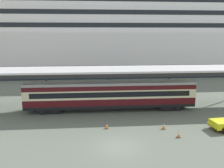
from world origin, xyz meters
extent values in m
plane|color=#5D665A|center=(0.00, 0.00, 0.00)|extent=(400.00, 400.00, 0.00)
cube|color=black|center=(8.24, 49.64, 1.65)|extent=(133.82, 27.86, 3.30)
cube|color=silver|center=(8.24, 49.64, 7.14)|extent=(133.82, 27.86, 7.69)
cube|color=silver|center=(8.24, 49.64, 12.49)|extent=(123.11, 25.63, 3.00)
cube|color=black|center=(8.24, 36.88, 12.64)|extent=(117.76, 0.12, 1.08)
cube|color=silver|center=(8.24, 49.64, 15.50)|extent=(118.19, 24.60, 3.00)
cube|color=black|center=(8.24, 37.39, 15.65)|extent=(113.05, 0.12, 1.08)
cube|color=silver|center=(8.24, 49.64, 18.50)|extent=(113.26, 23.58, 3.00)
cube|color=silver|center=(0.12, 12.00, 5.75)|extent=(46.88, 6.20, 0.25)
cube|color=#242424|center=(0.12, 9.00, 5.38)|extent=(46.88, 0.20, 0.50)
cylinder|color=#242424|center=(-9.25, 14.70, 2.81)|extent=(0.28, 0.28, 5.63)
cylinder|color=#242424|center=(0.12, 14.70, 2.81)|extent=(0.28, 0.28, 5.63)
cylinder|color=#242424|center=(9.50, 14.70, 2.81)|extent=(0.28, 0.28, 5.63)
cube|color=black|center=(0.12, 11.50, 0.85)|extent=(23.49, 2.80, 0.40)
cube|color=#470F14|center=(0.12, 11.50, 1.50)|extent=(23.49, 2.80, 0.90)
cube|color=beige|center=(0.12, 11.50, 2.55)|extent=(23.49, 2.80, 1.20)
cube|color=black|center=(0.12, 10.13, 2.60)|extent=(21.61, 0.08, 0.72)
cube|color=#470F14|center=(0.12, 11.50, 3.45)|extent=(23.49, 2.80, 0.60)
cube|color=#A6A6A6|center=(0.12, 11.50, 3.93)|extent=(23.49, 2.69, 0.36)
cube|color=black|center=(-8.34, 11.50, 0.45)|extent=(3.20, 2.35, 0.50)
cylinder|color=black|center=(-9.24, 10.32, 0.42)|extent=(0.84, 0.12, 0.84)
cylinder|color=black|center=(-7.44, 10.32, 0.42)|extent=(0.84, 0.12, 0.84)
cube|color=black|center=(8.58, 11.50, 0.45)|extent=(3.20, 2.35, 0.50)
cylinder|color=black|center=(7.68, 10.32, 0.42)|extent=(0.84, 0.12, 0.84)
cylinder|color=black|center=(9.48, 10.32, 0.42)|extent=(0.84, 0.12, 0.84)
cylinder|color=black|center=(11.62, 4.10, 0.40)|extent=(0.82, 0.33, 0.80)
cube|color=black|center=(5.58, 4.00, 0.02)|extent=(0.36, 0.36, 0.04)
cone|color=#EA590F|center=(5.58, 4.00, 0.39)|extent=(0.30, 0.30, 0.70)
cylinder|color=white|center=(5.58, 4.00, 0.42)|extent=(0.17, 0.17, 0.10)
cube|color=black|center=(-0.85, 4.69, 0.02)|extent=(0.36, 0.36, 0.04)
cone|color=#EA590F|center=(-0.85, 4.69, 0.33)|extent=(0.30, 0.30, 0.58)
cylinder|color=white|center=(-0.85, 4.69, 0.36)|extent=(0.17, 0.17, 0.08)
cube|color=black|center=(6.48, 1.62, 0.02)|extent=(0.36, 0.36, 0.04)
cone|color=#EA590F|center=(6.48, 1.62, 0.35)|extent=(0.30, 0.30, 0.61)
cylinder|color=white|center=(6.48, 1.62, 0.38)|extent=(0.17, 0.17, 0.09)
camera|label=1|loc=(-2.48, -21.50, 10.59)|focal=39.08mm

